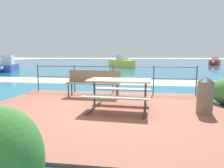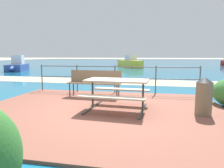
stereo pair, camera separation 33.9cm
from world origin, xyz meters
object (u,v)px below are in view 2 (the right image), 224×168
object	(u,v)px
trash_bin	(204,96)
picnic_table	(117,87)
park_bench	(95,80)
boat_mid	(18,66)
boat_near	(129,63)

from	to	relation	value
trash_bin	picnic_table	bearing A→B (deg)	177.27
picnic_table	park_bench	xyz separation A→B (m)	(-1.00, 1.46, -0.03)
boat_mid	boat_near	bearing A→B (deg)	108.12
picnic_table	boat_mid	xyz separation A→B (m)	(-11.58, 12.00, -0.15)
boat_near	boat_mid	distance (m)	12.68
park_bench	boat_mid	world-z (taller)	boat_mid
trash_bin	boat_mid	distance (m)	18.23
park_bench	trash_bin	distance (m)	3.43
boat_near	boat_mid	size ratio (longest dim) A/B	1.32
boat_mid	park_bench	bearing A→B (deg)	23.42
picnic_table	trash_bin	size ratio (longest dim) A/B	1.87
boat_near	boat_mid	bearing A→B (deg)	101.29
picnic_table	boat_near	distance (m)	20.20
trash_bin	boat_mid	xyz separation A→B (m)	(-13.64, 12.10, -0.01)
trash_bin	boat_near	bearing A→B (deg)	100.93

